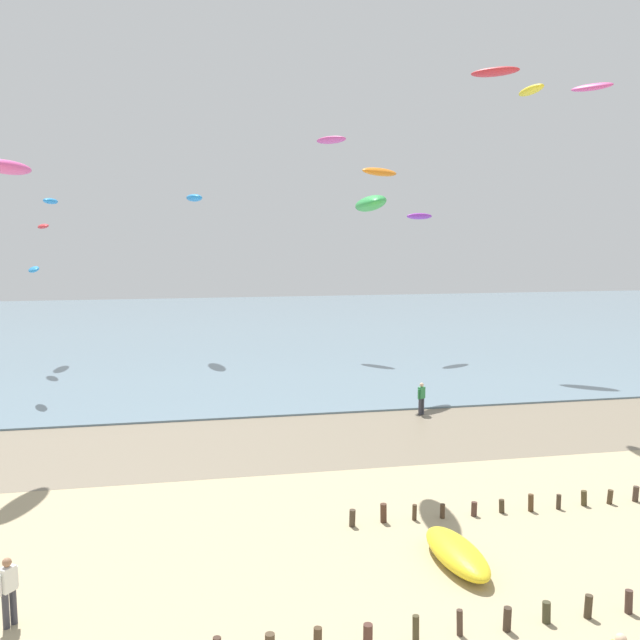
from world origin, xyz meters
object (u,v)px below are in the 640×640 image
kite_aloft_13 (51,201)px  kite_aloft_4 (592,87)px  kite_aloft_10 (34,269)px  kite_aloft_5 (331,140)px  kite_aloft_12 (43,226)px  kite_aloft_11 (380,172)px  grounded_kite (457,553)px  person_far_down_beach (421,398)px  kite_aloft_8 (531,90)px  person_right_flank (9,590)px  kite_aloft_2 (495,72)px  kite_aloft_0 (7,167)px  kite_aloft_1 (194,198)px  kite_aloft_9 (370,204)px  kite_aloft_3 (419,216)px

kite_aloft_13 → kite_aloft_4: bearing=-112.1°
kite_aloft_4 → kite_aloft_10: size_ratio=1.34×
kite_aloft_5 → kite_aloft_13: bearing=-131.0°
kite_aloft_10 → kite_aloft_12: (-1.10, 9.26, 2.58)m
kite_aloft_12 → kite_aloft_11: bearing=42.2°
kite_aloft_4 → grounded_kite: bearing=102.5°
person_far_down_beach → kite_aloft_8: (5.51, -0.13, 15.74)m
kite_aloft_5 → kite_aloft_13: 21.97m
person_right_flank → kite_aloft_2: 44.93m
grounded_kite → kite_aloft_10: (-15.84, 24.44, 7.06)m
kite_aloft_5 → kite_aloft_8: 21.87m
kite_aloft_12 → kite_aloft_13: bearing=161.6°
kite_aloft_0 → kite_aloft_10: (-1.50, 11.59, -4.66)m
kite_aloft_1 → kite_aloft_2: kite_aloft_2 is taller
kite_aloft_1 → kite_aloft_11: 17.50m
kite_aloft_5 → kite_aloft_12: kite_aloft_5 is taller
kite_aloft_2 → kite_aloft_13: 33.97m
kite_aloft_0 → kite_aloft_13: (-2.75, 24.94, -0.14)m
kite_aloft_9 → kite_aloft_10: kite_aloft_9 is taller
kite_aloft_11 → kite_aloft_13: size_ratio=1.06×
person_right_flank → person_far_down_beach: same height
person_far_down_beach → kite_aloft_0: bearing=-170.8°
person_far_down_beach → kite_aloft_10: 23.09m
kite_aloft_8 → kite_aloft_13: kite_aloft_8 is taller
grounded_kite → kite_aloft_2: bearing=151.0°
kite_aloft_2 → kite_aloft_12: kite_aloft_2 is taller
person_right_flank → kite_aloft_13: kite_aloft_13 is taller
kite_aloft_2 → kite_aloft_9: bearing=94.5°
kite_aloft_9 → kite_aloft_13: (-16.70, 29.67, 1.40)m
grounded_kite → kite_aloft_3: bearing=159.8°
kite_aloft_0 → kite_aloft_13: bearing=-157.5°
kite_aloft_1 → person_far_down_beach: bearing=18.4°
kite_aloft_13 → kite_aloft_3: bearing=-96.2°
kite_aloft_2 → kite_aloft_3: 11.44m
kite_aloft_10 → kite_aloft_12: kite_aloft_12 is taller
kite_aloft_1 → kite_aloft_3: bearing=68.1°
kite_aloft_11 → kite_aloft_13: bearing=-67.2°
kite_aloft_11 → kite_aloft_8: bearing=98.3°
grounded_kite → kite_aloft_10: bearing=-149.7°
kite_aloft_12 → person_far_down_beach: bearing=30.0°
kite_aloft_3 → kite_aloft_11: size_ratio=0.93×
kite_aloft_11 → kite_aloft_13: kite_aloft_11 is taller
person_right_flank → kite_aloft_0: 17.83m
kite_aloft_0 → kite_aloft_3: kite_aloft_0 is taller
kite_aloft_2 → kite_aloft_13: kite_aloft_2 is taller
kite_aloft_0 → kite_aloft_9: 14.82m
person_far_down_beach → kite_aloft_8: 16.68m
kite_aloft_11 → kite_aloft_2: bearing=-178.6°
person_far_down_beach → kite_aloft_9: kite_aloft_9 is taller
kite_aloft_3 → kite_aloft_13: kite_aloft_13 is taller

